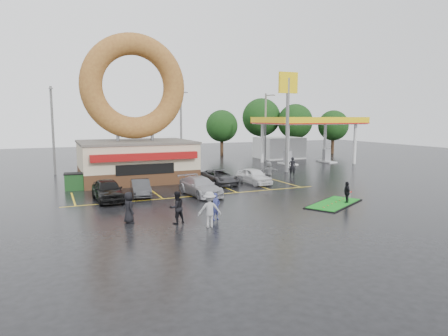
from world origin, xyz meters
name	(u,v)px	position (x,y,z in m)	size (l,w,h in m)	color
ground	(219,204)	(0.00, 0.00, 0.00)	(120.00, 120.00, 0.00)	black
donut_shop	(135,133)	(-3.00, 12.97, 4.46)	(10.20, 8.70, 13.50)	#472B19
gas_station	(295,134)	(20.00, 20.94, 3.70)	(12.30, 13.65, 5.90)	silver
shell_sign	(288,103)	(13.00, 12.00, 7.38)	(2.20, 0.36, 10.60)	slate
streetlight_left	(53,128)	(-10.00, 19.92, 4.78)	(0.40, 2.21, 9.00)	slate
streetlight_mid	(181,127)	(4.00, 20.92, 4.78)	(0.40, 2.21, 9.00)	slate
streetlight_right	(266,126)	(16.00, 21.92, 4.78)	(0.40, 2.21, 9.00)	slate
tree_far_a	(295,122)	(26.00, 30.00, 5.18)	(5.60, 5.60, 8.00)	#332114
tree_far_b	(333,126)	(32.00, 28.00, 4.53)	(4.90, 4.90, 7.00)	#332114
tree_far_c	(261,117)	(22.00, 34.00, 5.84)	(6.30, 6.30, 9.00)	#332114
tree_far_d	(222,126)	(14.00, 32.00, 4.53)	(4.90, 4.90, 7.00)	#332114
car_black	(108,190)	(-6.76, 4.29, 0.77)	(1.81, 4.50, 1.53)	black
car_dgrey	(141,188)	(-4.26, 5.10, 0.62)	(1.31, 3.76, 1.24)	#2E2E30
car_silver	(200,186)	(-0.08, 3.50, 0.70)	(1.96, 4.82, 1.40)	#A5A5AA
car_grey	(219,177)	(3.22, 7.55, 0.65)	(2.16, 4.69, 1.30)	#313134
car_white	(254,176)	(6.12, 6.50, 0.70)	(1.66, 4.12, 1.40)	silver
person_blue	(216,206)	(-1.75, -3.65, 0.78)	(0.57, 0.38, 1.57)	navy
person_blackjkt	(177,207)	(-4.06, -3.52, 0.91)	(0.88, 0.69, 1.82)	black
person_hoodie	(210,209)	(-2.66, -4.94, 0.97)	(1.26, 0.72, 1.94)	gray
person_bystander	(129,208)	(-6.49, -2.34, 0.88)	(0.86, 0.56, 1.76)	black
person_cameraman	(347,193)	(8.14, -3.23, 0.76)	(0.89, 0.37, 1.52)	black
person_walker_near	(269,171)	(8.16, 7.41, 0.91)	(1.69, 0.54, 1.83)	gray
person_walker_far	(292,167)	(11.88, 9.17, 0.96)	(0.70, 0.46, 1.93)	black
dumpster	(77,182)	(-8.51, 9.85, 0.65)	(1.80, 1.20, 1.30)	#19421B
putting_green	(334,204)	(7.22, -3.06, 0.04)	(5.48, 4.35, 0.63)	black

